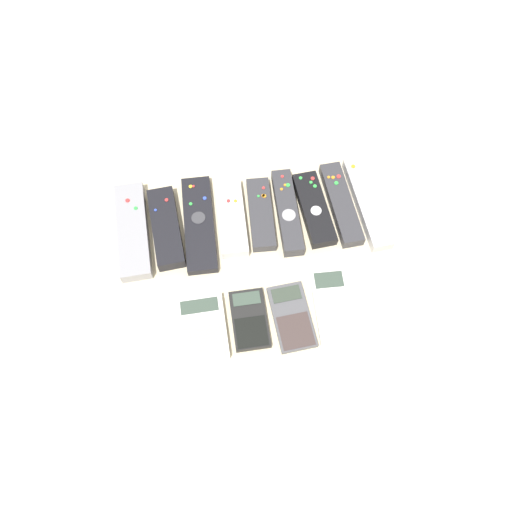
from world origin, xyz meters
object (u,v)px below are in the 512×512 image
(remote_2, at_px, (199,224))
(remote_5, at_px, (287,212))
(remote_0, at_px, (133,231))
(remote_1, at_px, (166,228))
(remote_8, at_px, (367,203))
(remote_7, at_px, (341,204))
(calculator_2, at_px, (292,317))
(remote_3, at_px, (232,218))
(calculator_3, at_px, (333,305))
(remote_6, at_px, (314,209))
(calculator_1, at_px, (249,319))
(remote_4, at_px, (261,214))
(calculator_0, at_px, (202,329))

(remote_2, xyz_separation_m, remote_5, (0.18, -0.00, 0.00))
(remote_0, bearing_deg, remote_1, -4.58)
(remote_2, distance_m, remote_8, 0.35)
(remote_7, distance_m, calculator_2, 0.27)
(remote_3, height_order, calculator_3, remote_3)
(remote_6, height_order, calculator_2, remote_6)
(calculator_1, distance_m, calculator_2, 0.08)
(remote_4, xyz_separation_m, calculator_0, (-0.14, -0.23, -0.00))
(remote_7, bearing_deg, remote_5, 179.32)
(remote_0, bearing_deg, remote_5, -2.28)
(remote_1, relative_size, calculator_1, 1.57)
(remote_2, bearing_deg, calculator_1, -69.83)
(remote_7, height_order, calculator_3, remote_7)
(remote_2, bearing_deg, calculator_0, -92.56)
(remote_2, relative_size, remote_7, 1.12)
(remote_8, relative_size, calculator_1, 1.90)
(remote_2, relative_size, remote_8, 1.00)
(remote_3, height_order, remote_4, remote_3)
(remote_7, bearing_deg, remote_2, 177.86)
(remote_5, relative_size, calculator_1, 1.68)
(remote_6, bearing_deg, remote_3, 175.12)
(remote_1, height_order, remote_3, remote_1)
(calculator_3, bearing_deg, remote_2, 140.39)
(remote_8, bearing_deg, remote_3, 175.77)
(calculator_3, bearing_deg, remote_4, 118.61)
(remote_5, relative_size, remote_8, 0.88)
(calculator_2, distance_m, calculator_3, 0.08)
(remote_0, xyz_separation_m, remote_6, (0.37, -0.00, -0.00))
(remote_0, height_order, remote_1, same)
(remote_3, bearing_deg, remote_6, 0.67)
(remote_5, bearing_deg, remote_3, 179.70)
(calculator_1, bearing_deg, remote_5, 63.20)
(remote_6, relative_size, calculator_2, 1.29)
(remote_6, bearing_deg, remote_5, 176.48)
(remote_1, distance_m, remote_3, 0.13)
(calculator_1, height_order, calculator_2, calculator_1)
(remote_0, height_order, remote_7, remote_0)
(remote_4, height_order, remote_6, same)
(remote_6, xyz_separation_m, calculator_1, (-0.17, -0.22, -0.00))
(remote_0, xyz_separation_m, remote_3, (0.20, 0.00, -0.00))
(remote_4, height_order, calculator_0, remote_4)
(remote_4, bearing_deg, remote_3, -175.91)
(calculator_0, bearing_deg, remote_6, 40.52)
(remote_2, xyz_separation_m, calculator_2, (0.15, -0.22, -0.00))
(remote_0, relative_size, remote_2, 0.98)
(remote_8, relative_size, calculator_0, 1.78)
(remote_7, bearing_deg, calculator_3, -109.27)
(calculator_1, xyz_separation_m, calculator_2, (0.08, -0.01, -0.00))
(calculator_0, xyz_separation_m, calculator_1, (0.09, 0.01, -0.00))
(remote_3, height_order, remote_6, remote_3)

